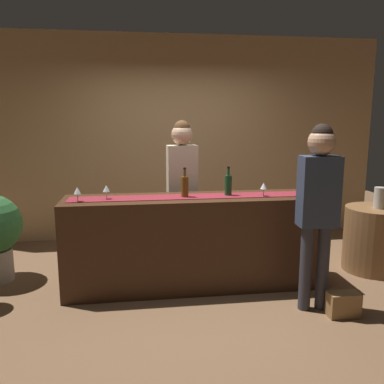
{
  "coord_description": "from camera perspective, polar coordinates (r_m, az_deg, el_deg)",
  "views": [
    {
      "loc": [
        -0.57,
        -3.95,
        1.74
      ],
      "look_at": [
        -0.03,
        0.0,
        1.01
      ],
      "focal_mm": 37.44,
      "sensor_mm": 36.0,
      "label": 1
    }
  ],
  "objects": [
    {
      "name": "wine_bottle_green",
      "position": [
        4.13,
        5.18,
        1.03
      ],
      "size": [
        0.07,
        0.07,
        0.3
      ],
      "color": "#194723",
      "rests_on": "bar_counter"
    },
    {
      "name": "vase_on_side_table",
      "position": [
        4.97,
        25.19,
        -0.76
      ],
      "size": [
        0.13,
        0.13,
        0.24
      ],
      "primitive_type": "cylinder",
      "color": "#B7B2A8",
      "rests_on": "round_side_table"
    },
    {
      "name": "bartender",
      "position": [
        4.61,
        -1.42,
        2.05
      ],
      "size": [
        0.35,
        0.24,
        1.72
      ],
      "rotation": [
        0.0,
        0.0,
        3.2
      ],
      "color": "#26262B",
      "rests_on": "ground"
    },
    {
      "name": "wine_glass_far_end",
      "position": [
        4.0,
        -12.11,
        0.44
      ],
      "size": [
        0.07,
        0.07,
        0.14
      ],
      "color": "silver",
      "rests_on": "bar_counter"
    },
    {
      "name": "bar_counter",
      "position": [
        4.19,
        0.34,
        -7.11
      ],
      "size": [
        2.64,
        0.6,
        0.96
      ],
      "primitive_type": "cube",
      "color": "#3D2314",
      "rests_on": "ground"
    },
    {
      "name": "counter_runner_cloth",
      "position": [
        4.07,
        0.35,
        -0.64
      ],
      "size": [
        2.51,
        0.28,
        0.01
      ],
      "primitive_type": "cube",
      "color": "maroon",
      "rests_on": "bar_counter"
    },
    {
      "name": "handbag",
      "position": [
        3.94,
        20.76,
        -14.76
      ],
      "size": [
        0.28,
        0.14,
        0.22
      ],
      "primitive_type": "cube",
      "color": "olive",
      "rests_on": "ground"
    },
    {
      "name": "wine_glass_near_customer",
      "position": [
        4.12,
        10.17,
        0.8
      ],
      "size": [
        0.07,
        0.07,
        0.14
      ],
      "color": "silver",
      "rests_on": "bar_counter"
    },
    {
      "name": "wine_glass_mid_counter",
      "position": [
        3.95,
        -16.03,
        0.12
      ],
      "size": [
        0.07,
        0.07,
        0.14
      ],
      "color": "silver",
      "rests_on": "bar_counter"
    },
    {
      "name": "customer_sipping",
      "position": [
        3.71,
        17.56,
        -0.78
      ],
      "size": [
        0.35,
        0.24,
        1.7
      ],
      "rotation": [
        0.0,
        0.0,
        -0.07
      ],
      "color": "#33333D",
      "rests_on": "ground"
    },
    {
      "name": "ground_plane",
      "position": [
        4.36,
        0.34,
        -13.12
      ],
      "size": [
        10.0,
        10.0,
        0.0
      ],
      "primitive_type": "plane",
      "color": "brown"
    },
    {
      "name": "wine_bottle_amber",
      "position": [
        4.03,
        -1.03,
        0.83
      ],
      "size": [
        0.07,
        0.07,
        0.3
      ],
      "color": "brown",
      "rests_on": "bar_counter"
    },
    {
      "name": "round_side_table",
      "position": [
        5.1,
        24.52,
        -6.11
      ],
      "size": [
        0.68,
        0.68,
        0.74
      ],
      "primitive_type": "cylinder",
      "color": "brown",
      "rests_on": "ground"
    },
    {
      "name": "back_wall",
      "position": [
        5.89,
        -2.32,
        7.61
      ],
      "size": [
        6.0,
        0.12,
        2.9
      ],
      "primitive_type": "cube",
      "color": "tan",
      "rests_on": "ground"
    }
  ]
}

